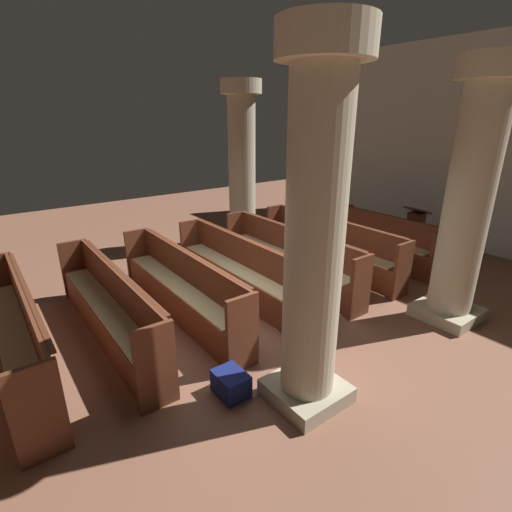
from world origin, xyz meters
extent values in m
plane|color=brown|center=(0.00, 0.00, 0.00)|extent=(19.20, 19.20, 0.00)
cube|color=beige|center=(0.00, 6.08, 2.25)|extent=(10.00, 0.16, 4.50)
cube|color=brown|center=(-0.65, 3.59, 0.47)|extent=(3.26, 0.38, 0.05)
cube|color=brown|center=(-0.65, 3.76, 0.74)|extent=(3.26, 0.04, 0.49)
cube|color=#562B1A|center=(-0.65, 3.81, 0.97)|extent=(3.13, 0.06, 0.02)
cube|color=#5B2D1B|center=(-2.31, 3.59, 0.49)|extent=(0.06, 0.44, 0.98)
cube|color=#5B2D1B|center=(1.01, 3.59, 0.49)|extent=(0.06, 0.44, 0.98)
cube|color=brown|center=(-0.65, 3.42, 0.23)|extent=(3.26, 0.03, 0.43)
cube|color=#D1BC84|center=(-0.65, 3.57, 0.51)|extent=(2.99, 0.32, 0.02)
cube|color=brown|center=(-0.65, 2.52, 0.47)|extent=(3.26, 0.38, 0.05)
cube|color=brown|center=(-0.65, 2.68, 0.74)|extent=(3.26, 0.04, 0.49)
cube|color=#562B1A|center=(-0.65, 2.73, 0.97)|extent=(3.13, 0.06, 0.02)
cube|color=#5B2D1B|center=(-2.31, 2.52, 0.49)|extent=(0.06, 0.44, 0.98)
cube|color=#5B2D1B|center=(1.01, 2.52, 0.49)|extent=(0.06, 0.44, 0.98)
cube|color=brown|center=(-0.65, 2.34, 0.23)|extent=(3.26, 0.03, 0.43)
cube|color=#D1BC84|center=(-0.65, 2.50, 0.51)|extent=(2.99, 0.32, 0.02)
cube|color=brown|center=(-0.65, 1.44, 0.47)|extent=(3.26, 0.38, 0.05)
cube|color=brown|center=(-0.65, 1.61, 0.74)|extent=(3.26, 0.04, 0.49)
cube|color=#562B1A|center=(-0.65, 1.66, 0.97)|extent=(3.13, 0.06, 0.02)
cube|color=#5B2D1B|center=(-2.31, 1.44, 0.49)|extent=(0.06, 0.44, 0.98)
cube|color=#5B2D1B|center=(1.01, 1.44, 0.49)|extent=(0.06, 0.44, 0.98)
cube|color=brown|center=(-0.65, 1.27, 0.23)|extent=(3.26, 0.03, 0.43)
cube|color=#D1BC84|center=(-0.65, 1.42, 0.51)|extent=(2.99, 0.32, 0.02)
cube|color=brown|center=(-0.65, 0.36, 0.47)|extent=(3.26, 0.38, 0.05)
cube|color=brown|center=(-0.65, 0.53, 0.74)|extent=(3.26, 0.04, 0.49)
cube|color=#562B1A|center=(-0.65, 0.58, 0.97)|extent=(3.13, 0.06, 0.02)
cube|color=#5B2D1B|center=(-2.31, 0.36, 0.49)|extent=(0.06, 0.44, 0.98)
cube|color=#5B2D1B|center=(1.01, 0.36, 0.49)|extent=(0.06, 0.44, 0.98)
cube|color=brown|center=(-0.65, 0.19, 0.23)|extent=(3.26, 0.03, 0.43)
cube|color=#D1BC84|center=(-0.65, 0.34, 0.51)|extent=(2.99, 0.32, 0.02)
cube|color=brown|center=(-0.65, -0.71, 0.47)|extent=(3.26, 0.38, 0.05)
cube|color=brown|center=(-0.65, -0.55, 0.74)|extent=(3.26, 0.04, 0.49)
cube|color=#562B1A|center=(-0.65, -0.50, 0.97)|extent=(3.13, 0.06, 0.02)
cube|color=#5B2D1B|center=(-2.31, -0.71, 0.49)|extent=(0.06, 0.44, 0.98)
cube|color=#5B2D1B|center=(1.01, -0.71, 0.49)|extent=(0.06, 0.44, 0.98)
cube|color=brown|center=(-0.65, -0.89, 0.23)|extent=(3.26, 0.03, 0.43)
cube|color=#D1BC84|center=(-0.65, -0.73, 0.51)|extent=(2.99, 0.32, 0.02)
cube|color=brown|center=(-0.65, -1.79, 0.47)|extent=(3.26, 0.38, 0.05)
cube|color=brown|center=(-0.65, -1.62, 0.74)|extent=(3.26, 0.04, 0.49)
cube|color=#562B1A|center=(-0.65, -1.57, 0.97)|extent=(3.13, 0.06, 0.02)
cube|color=#5B2D1B|center=(-2.31, -1.79, 0.49)|extent=(0.06, 0.44, 0.98)
cube|color=#5B2D1B|center=(1.01, -1.79, 0.49)|extent=(0.06, 0.44, 0.98)
cube|color=brown|center=(-0.65, -1.96, 0.23)|extent=(3.26, 0.03, 0.43)
cube|color=#D1BC84|center=(-0.65, -1.81, 0.51)|extent=(2.99, 0.32, 0.02)
cube|color=brown|center=(-0.65, -2.87, 0.47)|extent=(3.26, 0.38, 0.05)
cube|color=brown|center=(-0.65, -2.70, 0.74)|extent=(3.26, 0.04, 0.49)
cube|color=#562B1A|center=(-0.65, -2.65, 0.97)|extent=(3.13, 0.06, 0.02)
cube|color=#5B2D1B|center=(-2.31, -2.87, 0.49)|extent=(0.06, 0.44, 0.98)
cube|color=#5B2D1B|center=(1.01, -2.87, 0.49)|extent=(0.06, 0.44, 0.98)
cube|color=brown|center=(-0.65, -3.04, 0.23)|extent=(3.26, 0.03, 0.43)
cube|color=#D1BC84|center=(-0.65, -2.89, 0.51)|extent=(2.99, 0.32, 0.02)
cube|color=tan|center=(1.83, 2.51, 0.09)|extent=(0.83, 0.83, 0.18)
cylinder|color=#BCB293|center=(1.83, 2.51, 1.75)|extent=(0.61, 0.61, 3.15)
cylinder|color=beige|center=(1.83, 2.51, 3.48)|extent=(0.89, 0.89, 0.30)
cube|color=tan|center=(-3.09, 2.15, 0.09)|extent=(0.83, 0.83, 0.18)
cylinder|color=#BCB293|center=(-3.09, 2.15, 1.75)|extent=(0.61, 0.61, 3.15)
cylinder|color=beige|center=(-3.09, 2.15, 3.48)|extent=(0.89, 0.89, 0.30)
cube|color=tan|center=(1.83, -0.45, 0.09)|extent=(0.77, 0.77, 0.18)
cylinder|color=#BCB293|center=(1.83, -0.45, 1.75)|extent=(0.57, 0.57, 3.15)
cylinder|color=beige|center=(1.83, -0.45, 3.48)|extent=(0.82, 0.82, 0.30)
cube|color=#492215|center=(-0.07, 4.58, 0.03)|extent=(0.45, 0.45, 0.06)
cube|color=#562819|center=(-0.07, 4.58, 0.47)|extent=(0.28, 0.28, 0.95)
cube|color=#5B2A1A|center=(-0.07, 4.58, 1.01)|extent=(0.48, 0.35, 0.15)
cube|color=maroon|center=(-1.27, 3.80, 0.99)|extent=(0.15, 0.18, 0.03)
cube|color=navy|center=(1.29, -1.07, 0.13)|extent=(0.39, 0.30, 0.27)
camera|label=1|loc=(4.23, -2.93, 2.93)|focal=26.88mm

